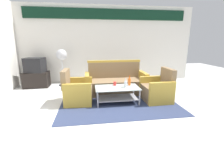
# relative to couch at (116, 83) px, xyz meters

# --- Properties ---
(ground_plane) EXTENTS (14.00, 14.00, 0.00)m
(ground_plane) POSITION_rel_couch_xyz_m (-0.03, -1.52, -0.32)
(ground_plane) COLOR white
(wall_back) EXTENTS (6.52, 0.19, 2.80)m
(wall_back) POSITION_rel_couch_xyz_m (-0.03, 1.53, 1.16)
(wall_back) COLOR silver
(wall_back) RESTS_ON ground
(rug) EXTENTS (2.90, 2.18, 0.01)m
(rug) POSITION_rel_couch_xyz_m (-0.05, -0.69, -0.31)
(rug) COLOR #2D3856
(rug) RESTS_ON ground
(couch) EXTENTS (1.81, 0.76, 0.96)m
(couch) POSITION_rel_couch_xyz_m (0.00, 0.00, 0.00)
(couch) COLOR #7F6647
(couch) RESTS_ON rug
(armchair_left) EXTENTS (0.73, 0.79, 0.85)m
(armchair_left) POSITION_rel_couch_xyz_m (-1.09, -0.61, -0.03)
(armchair_left) COLOR #7F6647
(armchair_left) RESTS_ON rug
(armchair_right) EXTENTS (0.72, 0.78, 0.85)m
(armchair_right) POSITION_rel_couch_xyz_m (0.99, -0.76, -0.03)
(armchair_right) COLOR #7F6647
(armchair_right) RESTS_ON rug
(coffee_table) EXTENTS (1.10, 0.60, 0.40)m
(coffee_table) POSITION_rel_couch_xyz_m (-0.09, -0.76, -0.04)
(coffee_table) COLOR silver
(coffee_table) RESTS_ON rug
(bottle_clear) EXTENTS (0.08, 0.08, 0.23)m
(bottle_clear) POSITION_rel_couch_xyz_m (0.13, -0.78, 0.18)
(bottle_clear) COLOR silver
(bottle_clear) RESTS_ON coffee_table
(bottle_orange) EXTENTS (0.07, 0.07, 0.26)m
(bottle_orange) POSITION_rel_couch_xyz_m (0.26, -0.63, 0.19)
(bottle_orange) COLOR #D85919
(bottle_orange) RESTS_ON coffee_table
(cup) EXTENTS (0.08, 0.08, 0.10)m
(cup) POSITION_rel_couch_xyz_m (-0.12, -0.59, 0.14)
(cup) COLOR red
(cup) RESTS_ON coffee_table
(tv_stand) EXTENTS (0.80, 0.50, 0.52)m
(tv_stand) POSITION_rel_couch_xyz_m (-2.56, 1.03, -0.06)
(tv_stand) COLOR black
(tv_stand) RESTS_ON ground
(television) EXTENTS (0.67, 0.55, 0.48)m
(television) POSITION_rel_couch_xyz_m (-2.56, 1.03, 0.44)
(television) COLOR black
(television) RESTS_ON tv_stand
(pedestal_fan) EXTENTS (0.36, 0.36, 1.27)m
(pedestal_fan) POSITION_rel_couch_xyz_m (-1.69, 1.08, 0.70)
(pedestal_fan) COLOR #2D2D33
(pedestal_fan) RESTS_ON ground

